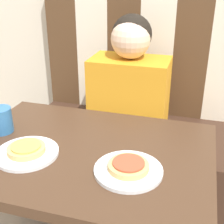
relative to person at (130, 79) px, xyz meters
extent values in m
cube|color=#382319|center=(0.00, 0.00, -0.51)|extent=(1.11, 0.57, 0.48)
cube|color=#4C331E|center=(-0.46, 0.25, 0.09)|extent=(0.19, 0.06, 0.72)
cube|color=beige|center=(-0.28, 0.25, 0.09)|extent=(0.19, 0.06, 0.72)
cube|color=#4C331E|center=(-0.09, 0.25, 0.09)|extent=(0.19, 0.06, 0.72)
cube|color=beige|center=(0.09, 0.25, 0.09)|extent=(0.19, 0.06, 0.72)
cube|color=#4C331E|center=(0.28, 0.25, 0.09)|extent=(0.19, 0.06, 0.72)
cube|color=#422B1C|center=(0.00, -0.64, -0.05)|extent=(0.84, 0.61, 0.03)
cube|color=orange|center=(0.00, 0.00, -0.09)|extent=(0.39, 0.24, 0.38)
sphere|color=beige|center=(0.00, 0.00, 0.20)|extent=(0.19, 0.19, 0.19)
sphere|color=black|center=(0.00, 0.02, 0.22)|extent=(0.20, 0.20, 0.20)
cylinder|color=white|center=(-0.17, -0.72, -0.03)|extent=(0.20, 0.20, 0.01)
cylinder|color=white|center=(0.17, -0.72, -0.03)|extent=(0.20, 0.20, 0.01)
cylinder|color=tan|center=(-0.17, -0.72, -0.02)|extent=(0.12, 0.12, 0.02)
cylinder|color=gold|center=(-0.17, -0.72, 0.00)|extent=(0.09, 0.09, 0.01)
cylinder|color=tan|center=(0.17, -0.72, -0.02)|extent=(0.12, 0.12, 0.02)
cylinder|color=#AD472D|center=(0.17, -0.72, 0.00)|extent=(0.09, 0.09, 0.01)
cylinder|color=#2D669E|center=(-0.34, -0.61, 0.01)|extent=(0.08, 0.08, 0.09)
camera|label=1|loc=(0.34, -1.47, 0.51)|focal=50.00mm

